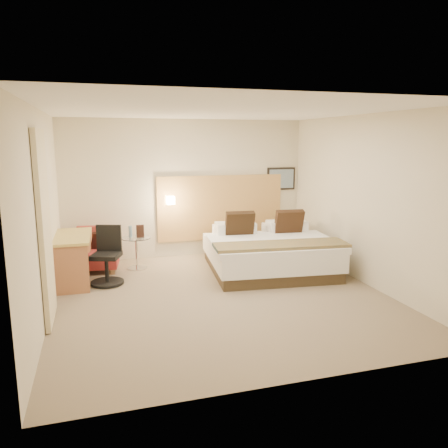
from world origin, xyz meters
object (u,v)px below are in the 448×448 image
object	(u,v)px
side_table	(137,251)
bed	(268,251)
desk	(74,245)
desk_chair	(107,260)
lounge_chair	(97,253)

from	to	relation	value
side_table	bed	bearing A→B (deg)	-18.25
side_table	desk	world-z (taller)	desk
side_table	desk	distance (m)	1.19
desk	desk_chair	bearing A→B (deg)	-22.95
bed	desk_chair	distance (m)	2.78
side_table	desk	bearing A→B (deg)	-154.22
lounge_chair	desk	distance (m)	0.78
side_table	desk	size ratio (longest dim) A/B	0.45
lounge_chair	desk_chair	distance (m)	0.86
lounge_chair	desk	xyz separation A→B (m)	(-0.35, -0.63, 0.32)
bed	desk	bearing A→B (deg)	175.74
lounge_chair	desk_chair	size ratio (longest dim) A/B	0.86
lounge_chair	side_table	bearing A→B (deg)	-10.59
bed	desk	world-z (taller)	bed
desk	bed	bearing A→B (deg)	-4.26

